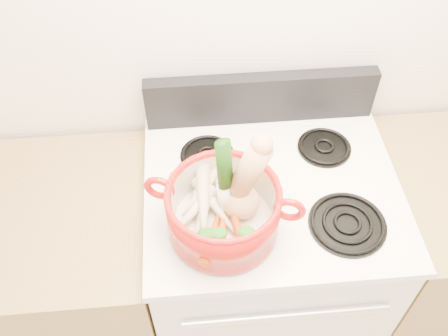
{
  "coord_description": "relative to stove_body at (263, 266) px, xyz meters",
  "views": [
    {
      "loc": [
        -0.23,
        0.47,
        2.14
      ],
      "look_at": [
        -0.16,
        1.24,
        1.24
      ],
      "focal_mm": 40.0,
      "sensor_mm": 36.0,
      "label": 1
    }
  ],
  "objects": [
    {
      "name": "cooktop",
      "position": [
        0.0,
        0.0,
        0.47
      ],
      "size": [
        0.78,
        0.67,
        0.03
      ],
      "primitive_type": "cube",
      "color": "white",
      "rests_on": "stove_body"
    },
    {
      "name": "carrot_2",
      "position": [
        -0.13,
        -0.19,
        0.57
      ],
      "size": [
        0.06,
        0.18,
        0.05
      ],
      "primitive_type": "cone",
      "rotation": [
        1.66,
        0.0,
        0.17
      ],
      "color": "red",
      "rests_on": "dutch_oven"
    },
    {
      "name": "parsnip_3",
      "position": [
        -0.25,
        -0.14,
        0.58
      ],
      "size": [
        0.15,
        0.16,
        0.06
      ],
      "primitive_type": "cone",
      "rotation": [
        1.66,
        0.0,
        -0.75
      ],
      "color": "beige",
      "rests_on": "dutch_oven"
    },
    {
      "name": "burner_back_left",
      "position": [
        -0.19,
        0.14,
        0.5
      ],
      "size": [
        0.17,
        0.17,
        0.02
      ],
      "primitive_type": "cylinder",
      "color": "black",
      "rests_on": "cooktop"
    },
    {
      "name": "oven_handle",
      "position": [
        0.0,
        -0.34,
        0.32
      ],
      "size": [
        0.6,
        0.02,
        0.02
      ],
      "primitive_type": "cylinder",
      "rotation": [
        0.0,
        1.57,
        0.0
      ],
      "color": "silver",
      "rests_on": "stove_body"
    },
    {
      "name": "pot_handle_right",
      "position": [
        0.0,
        -0.19,
        0.64
      ],
      "size": [
        0.09,
        0.04,
        0.09
      ],
      "primitive_type": "torus",
      "rotation": [
        1.57,
        0.0,
        -0.3
      ],
      "color": "#AF120F",
      "rests_on": "dutch_oven"
    },
    {
      "name": "parsnip_2",
      "position": [
        -0.19,
        -0.12,
        0.58
      ],
      "size": [
        0.13,
        0.19,
        0.06
      ],
      "primitive_type": "cone",
      "rotation": [
        1.66,
        0.0,
        0.5
      ],
      "color": "#EFE8C2",
      "rests_on": "dutch_oven"
    },
    {
      "name": "dutch_oven",
      "position": [
        -0.16,
        -0.14,
        0.58
      ],
      "size": [
        0.38,
        0.38,
        0.15
      ],
      "primitive_type": "cylinder",
      "rotation": [
        0.0,
        0.0,
        -0.3
      ],
      "color": "#AF120F",
      "rests_on": "burner_front_left"
    },
    {
      "name": "carrot_1",
      "position": [
        -0.2,
        -0.22,
        0.56
      ],
      "size": [
        0.08,
        0.16,
        0.05
      ],
      "primitive_type": "cone",
      "rotation": [
        1.66,
        0.0,
        -0.33
      ],
      "color": "#CC5E0A",
      "rests_on": "dutch_oven"
    },
    {
      "name": "burner_front_left",
      "position": [
        -0.19,
        -0.16,
        0.5
      ],
      "size": [
        0.22,
        0.22,
        0.02
      ],
      "primitive_type": "cylinder",
      "color": "black",
      "rests_on": "cooktop"
    },
    {
      "name": "squash",
      "position": [
        -0.11,
        -0.12,
        0.67
      ],
      "size": [
        0.21,
        0.17,
        0.29
      ],
      "primitive_type": null,
      "rotation": [
        0.0,
        0.3,
        -0.34
      ],
      "color": "tan",
      "rests_on": "dutch_oven"
    },
    {
      "name": "wall_back",
      "position": [
        0.0,
        0.35,
        0.84
      ],
      "size": [
        3.5,
        0.02,
        2.6
      ],
      "primitive_type": "cube",
      "color": "white",
      "rests_on": "floor"
    },
    {
      "name": "parsnip_5",
      "position": [
        -0.22,
        -0.13,
        0.6
      ],
      "size": [
        0.06,
        0.25,
        0.07
      ],
      "primitive_type": "cone",
      "rotation": [
        1.66,
        0.0,
        -0.05
      ],
      "color": "beige",
      "rests_on": "dutch_oven"
    },
    {
      "name": "burner_back_right",
      "position": [
        0.19,
        0.14,
        0.5
      ],
      "size": [
        0.17,
        0.17,
        0.02
      ],
      "primitive_type": "cylinder",
      "color": "black",
      "rests_on": "cooktop"
    },
    {
      "name": "control_backsplash",
      "position": [
        0.0,
        0.3,
        0.58
      ],
      "size": [
        0.76,
        0.05,
        0.18
      ],
      "primitive_type": "cube",
      "color": "black",
      "rests_on": "cooktop"
    },
    {
      "name": "leek",
      "position": [
        -0.16,
        -0.12,
        0.68
      ],
      "size": [
        0.07,
        0.09,
        0.28
      ],
      "primitive_type": "cylinder",
      "rotation": [
        -0.12,
        0.0,
        0.39
      ],
      "color": "silver",
      "rests_on": "dutch_oven"
    },
    {
      "name": "burner_front_right",
      "position": [
        0.19,
        -0.16,
        0.5
      ],
      "size": [
        0.22,
        0.22,
        0.02
      ],
      "primitive_type": "cylinder",
      "color": "black",
      "rests_on": "cooktop"
    },
    {
      "name": "carrot_0",
      "position": [
        -0.17,
        -0.19,
        0.56
      ],
      "size": [
        0.06,
        0.17,
        0.05
      ],
      "primitive_type": "cone",
      "rotation": [
        1.66,
        0.0,
        -0.19
      ],
      "color": "#C8460A",
      "rests_on": "dutch_oven"
    },
    {
      "name": "parsnip_1",
      "position": [
        -0.22,
        -0.15,
        0.57
      ],
      "size": [
        0.1,
        0.19,
        0.05
      ],
      "primitive_type": "cone",
      "rotation": [
        1.66,
        0.0,
        -0.32
      ],
      "color": "beige",
      "rests_on": "dutch_oven"
    },
    {
      "name": "ginger",
      "position": [
        -0.14,
        -0.07,
        0.56
      ],
      "size": [
        0.1,
        0.09,
        0.04
      ],
      "primitive_type": "ellipsoid",
      "rotation": [
        0.0,
        0.0,
        0.43
      ],
      "color": "#CFB37F",
      "rests_on": "dutch_oven"
    },
    {
      "name": "parsnip_0",
      "position": [
        -0.24,
        -0.1,
        0.57
      ],
      "size": [
        0.14,
        0.23,
        0.06
      ],
      "primitive_type": "cone",
      "rotation": [
        1.66,
        0.0,
        -0.42
      ],
      "color": "beige",
      "rests_on": "dutch_oven"
    },
    {
      "name": "stove_body",
      "position": [
        0.0,
        0.0,
        0.0
      ],
      "size": [
        0.76,
        0.65,
        0.92
      ],
      "primitive_type": "cube",
      "color": "silver",
      "rests_on": "floor"
    },
    {
      "name": "pot_handle_left",
      "position": [
        -0.33,
        -0.09,
        0.64
      ],
      "size": [
        0.09,
        0.04,
        0.09
      ],
      "primitive_type": "torus",
      "rotation": [
        1.57,
        0.0,
        -0.3
      ],
      "color": "#AF120F",
      "rests_on": "dutch_oven"
    },
    {
      "name": "parsnip_4",
      "position": [
        -0.22,
        -0.07,
        0.58
      ],
      "size": [
        0.15,
        0.17,
        0.05
      ],
      "primitive_type": "cone",
      "rotation": [
        1.66,
        0.0,
        -0.68
      ],
      "color": "beige",
      "rests_on": "dutch_oven"
    }
  ]
}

